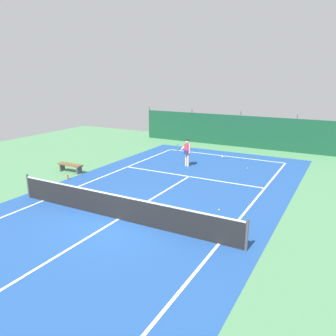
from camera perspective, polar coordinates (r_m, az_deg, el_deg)
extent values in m
plane|color=#4C8456|center=(13.34, -8.36, -8.57)|extent=(36.00, 36.00, 0.00)
cube|color=#1E478C|center=(13.34, -8.36, -8.56)|extent=(11.02, 26.60, 0.01)
cube|color=white|center=(23.43, 9.32, 2.05)|extent=(8.22, 0.10, 0.01)
cube|color=white|center=(16.00, -20.28, -5.19)|extent=(0.10, 23.80, 0.01)
cube|color=white|center=(11.55, 8.62, -12.55)|extent=(0.10, 23.80, 0.01)
cube|color=white|center=(18.50, 3.58, -1.44)|extent=(8.22, 0.10, 0.01)
cube|color=white|center=(13.34, -8.36, -8.53)|extent=(0.10, 12.80, 0.01)
cube|color=white|center=(23.29, 9.20, 1.97)|extent=(0.10, 0.30, 0.01)
cube|color=black|center=(13.15, -8.44, -6.68)|extent=(9.92, 0.03, 0.95)
cube|color=white|center=(12.97, -8.53, -4.64)|extent=(9.92, 0.04, 0.05)
cylinder|color=#47474C|center=(16.49, -22.53, -2.82)|extent=(0.10, 0.10, 1.10)
cylinder|color=#47474C|center=(11.08, 13.18, -10.96)|extent=(0.10, 0.10, 1.10)
cube|color=#14472D|center=(26.44, 11.99, 6.09)|extent=(16.22, 0.06, 2.40)
cylinder|color=#595B60|center=(29.80, -3.16, 7.74)|extent=(0.08, 0.08, 2.70)
cylinder|color=#595B60|center=(27.89, 4.01, 7.19)|extent=(0.08, 0.08, 2.70)
cylinder|color=#595B60|center=(26.48, 12.05, 6.43)|extent=(0.08, 0.08, 2.70)
cylinder|color=#595B60|center=(25.63, 20.77, 5.46)|extent=(0.08, 0.08, 2.70)
cube|color=#234C1E|center=(27.12, 12.28, 4.91)|extent=(14.60, 0.70, 1.10)
cylinder|color=beige|center=(20.40, 3.40, 1.36)|extent=(0.12, 0.12, 0.82)
cylinder|color=beige|center=(20.55, 3.06, 1.48)|extent=(0.12, 0.12, 0.82)
cylinder|color=navy|center=(20.36, 3.25, 2.76)|extent=(0.40, 0.40, 0.22)
cube|color=#D1384C|center=(20.32, 3.26, 3.31)|extent=(0.41, 0.34, 0.56)
sphere|color=beige|center=(20.23, 3.28, 4.49)|extent=(0.22, 0.22, 0.22)
cylinder|color=black|center=(20.21, 3.28, 4.75)|extent=(0.23, 0.23, 0.04)
cylinder|color=beige|center=(20.14, 3.66, 3.27)|extent=(0.09, 0.09, 0.58)
cylinder|color=beige|center=(20.42, 2.60, 3.46)|extent=(0.32, 0.51, 0.41)
cylinder|color=black|center=(20.31, 1.83, 3.07)|extent=(0.15, 0.26, 0.13)
torus|color=teal|center=(20.26, 1.84, 3.68)|extent=(0.33, 0.25, 0.29)
sphere|color=#CCDB33|center=(14.14, 8.60, -7.00)|extent=(0.07, 0.07, 0.07)
sphere|color=#CCDB33|center=(20.54, 13.28, -0.02)|extent=(0.07, 0.07, 0.07)
cube|color=navy|center=(30.09, 7.27, 6.51)|extent=(2.20, 4.36, 0.80)
cube|color=#2D333D|center=(29.99, 7.31, 7.79)|extent=(1.71, 2.03, 0.56)
cylinder|color=black|center=(31.70, 6.87, 6.25)|extent=(0.28, 0.66, 0.64)
cylinder|color=black|center=(30.93, 9.84, 5.90)|extent=(0.28, 0.66, 0.64)
cylinder|color=black|center=(29.45, 4.51, 5.60)|extent=(0.28, 0.66, 0.64)
cylinder|color=black|center=(28.61, 7.65, 5.21)|extent=(0.28, 0.66, 0.64)
cube|color=brown|center=(19.96, -16.19, 0.55)|extent=(1.60, 0.40, 0.08)
cube|color=#4C4C51|center=(20.47, -17.44, 0.17)|extent=(0.08, 0.36, 0.45)
cube|color=#4C4C51|center=(19.58, -14.78, -0.32)|extent=(0.08, 0.36, 0.45)
cylinder|color=#D84C38|center=(18.78, -16.57, -1.46)|extent=(0.08, 0.08, 0.24)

